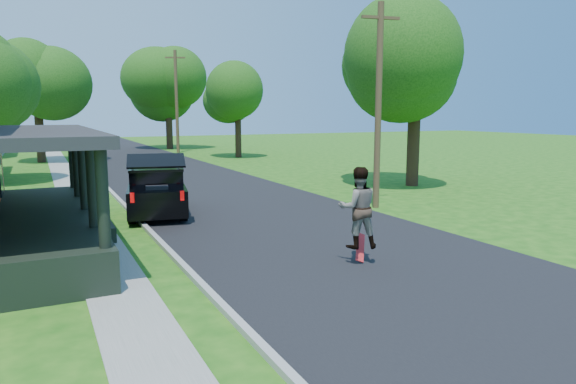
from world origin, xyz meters
name	(u,v)px	position (x,y,z in m)	size (l,w,h in m)	color
ground	(384,271)	(0.00, 0.00, 0.00)	(140.00, 140.00, 0.00)	#185310
street	(173,175)	(0.00, 20.00, 0.00)	(8.00, 120.00, 0.02)	black
curb	(98,179)	(-4.05, 20.00, 0.00)	(0.15, 120.00, 0.12)	#9C9C97
sidewalk	(67,181)	(-5.60, 20.00, 0.00)	(1.30, 120.00, 0.03)	gray
black_suv	(157,190)	(-3.20, 9.00, 0.87)	(2.71, 5.15, 2.28)	black
skateboarder	(358,208)	(-0.24, 0.77, 1.36)	(1.11, 0.98, 1.92)	black
skateboard	(360,248)	(-0.07, 0.87, 0.33)	(0.51, 0.50, 0.63)	#B90F11
tree_left_far	(35,81)	(-6.68, 31.97, 5.78)	(6.43, 6.13, 8.81)	black
tree_right_near	(415,62)	(9.59, 10.75, 5.92)	(7.02, 7.23, 8.99)	black
tree_right_mid	(237,92)	(7.62, 29.71, 5.16)	(4.73, 4.56, 7.62)	black
tree_right_far	(167,79)	(4.98, 41.96, 6.84)	(8.57, 8.74, 10.48)	black
utility_pole_near	(378,104)	(4.50, 6.60, 3.87)	(1.46, 0.38, 7.48)	#503B25
utility_pole_far	(177,100)	(4.50, 36.61, 4.64)	(1.69, 0.68, 8.97)	#503B25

